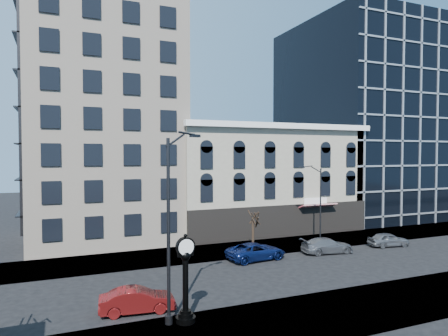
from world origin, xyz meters
name	(u,v)px	position (x,y,z in m)	size (l,w,h in m)	color
ground	(220,281)	(0.00, 0.00, 0.00)	(160.00, 160.00, 0.00)	black
sidewalk_far	(187,254)	(0.00, 8.00, 0.06)	(160.00, 6.00, 0.12)	#99978B
sidewalk_near	(276,323)	(0.00, -8.00, 0.06)	(160.00, 6.00, 0.12)	#99978B
cream_tower	(102,60)	(-6.11, 18.88, 19.32)	(15.90, 15.40, 42.50)	beige
victorian_row	(263,180)	(12.00, 15.89, 6.00)	(22.60, 11.19, 12.50)	#A19984
glass_office	(365,122)	(32.00, 20.91, 14.00)	(20.00, 20.15, 28.00)	black
street_clock	(185,282)	(-4.46, -6.11, 2.28)	(1.08, 1.08, 4.78)	black
street_lamp_near	(179,175)	(-4.65, -5.69, 8.01)	(2.55, 1.32, 10.45)	black
street_lamp_far	(315,184)	(12.66, 6.28, 6.20)	(2.04, 0.77, 8.06)	black
bare_tree_far	(253,215)	(6.31, 7.19, 3.41)	(2.55, 2.55, 4.38)	#302318
car_near_b	(137,300)	(-6.55, -3.51, 0.71)	(1.51, 4.32, 1.42)	maroon
car_far_a	(256,251)	(5.05, 4.10, 0.74)	(2.44, 5.29, 1.47)	#0C194C
car_far_b	(327,246)	(12.17, 3.64, 0.70)	(1.97, 4.85, 1.41)	#595B60
car_far_c	(388,240)	(19.43, 3.51, 0.68)	(1.62, 4.02, 1.37)	#595B60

